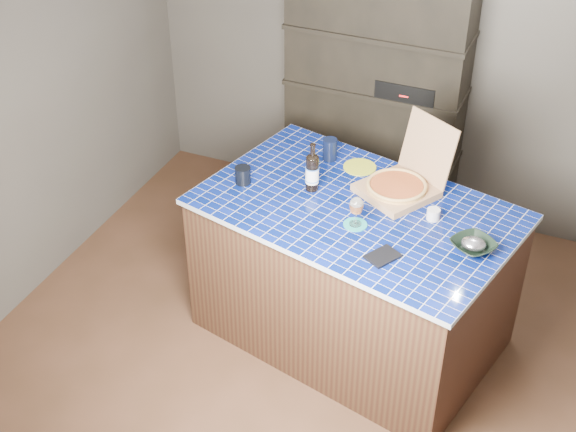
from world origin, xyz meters
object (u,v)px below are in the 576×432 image
at_px(dvd_case, 383,256).
at_px(bowl, 473,246).
at_px(wine_glass, 356,206).
at_px(kitchen_island, 353,273).
at_px(pizza_box, 400,184).
at_px(mead_bottle, 312,172).

bearing_deg(dvd_case, bowl, 59.98).
bearing_deg(wine_glass, kitchen_island, 105.55).
distance_m(pizza_box, wine_glass, 0.42).
distance_m(kitchen_island, wine_glass, 0.62).
xyz_separation_m(kitchen_island, wine_glass, (0.05, -0.17, 0.59)).
bearing_deg(wine_glass, dvd_case, -43.49).
height_order(pizza_box, wine_glass, pizza_box).
relative_size(kitchen_island, pizza_box, 3.35).
distance_m(kitchen_island, dvd_case, 0.67).
xyz_separation_m(mead_bottle, bowl, (0.98, -0.20, -0.09)).
distance_m(pizza_box, dvd_case, 0.62).
distance_m(kitchen_island, bowl, 0.85).
relative_size(mead_bottle, dvd_case, 1.78).
height_order(mead_bottle, dvd_case, mead_bottle).
xyz_separation_m(wine_glass, dvd_case, (0.22, -0.21, -0.12)).
height_order(dvd_case, bowl, bowl).
xyz_separation_m(dvd_case, bowl, (0.41, 0.24, 0.02)).
bearing_deg(wine_glass, bowl, 2.91).
relative_size(kitchen_island, wine_glass, 11.30).
height_order(kitchen_island, mead_bottle, mead_bottle).
bearing_deg(kitchen_island, dvd_case, -41.03).
distance_m(mead_bottle, wine_glass, 0.42).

